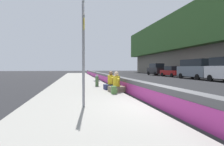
# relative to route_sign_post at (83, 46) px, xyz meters

# --- Properties ---
(ground_plane) EXTENTS (160.00, 160.00, 0.00)m
(ground_plane) POSITION_rel_route_sign_post_xyz_m (-0.40, -2.69, -2.21)
(ground_plane) COLOR #232326
(ground_plane) RESTS_ON ground
(sidewalk_strip) EXTENTS (80.00, 4.40, 0.14)m
(sidewalk_strip) POSITION_rel_route_sign_post_xyz_m (-0.40, -0.04, -2.14)
(sidewalk_strip) COLOR gray
(sidewalk_strip) RESTS_ON ground_plane
(jersey_barrier) EXTENTS (76.00, 0.45, 0.85)m
(jersey_barrier) POSITION_rel_route_sign_post_xyz_m (-0.40, -2.69, -1.79)
(jersey_barrier) COLOR #545456
(jersey_barrier) RESTS_ON ground_plane
(route_sign_post) EXTENTS (0.44, 0.09, 3.60)m
(route_sign_post) POSITION_rel_route_sign_post_xyz_m (0.00, 0.00, 0.00)
(route_sign_post) COLOR gray
(route_sign_post) RESTS_ON sidewalk_strip
(fire_hydrant) EXTENTS (0.26, 0.46, 0.88)m
(fire_hydrant) POSITION_rel_route_sign_post_xyz_m (6.63, -1.24, -1.62)
(fire_hydrant) COLOR #47663D
(fire_hydrant) RESTS_ON sidewalk_strip
(seated_person_foreground) EXTENTS (0.79, 0.89, 1.13)m
(seated_person_foreground) POSITION_rel_route_sign_post_xyz_m (3.52, -1.96, -1.72)
(seated_person_foreground) COLOR #706651
(seated_person_foreground) RESTS_ON sidewalk_strip
(seated_person_middle) EXTENTS (0.74, 0.85, 1.12)m
(seated_person_middle) POSITION_rel_route_sign_post_xyz_m (4.72, -1.88, -1.72)
(seated_person_middle) COLOR #23284C
(seated_person_middle) RESTS_ON sidewalk_strip
(backpack) EXTENTS (0.32, 0.28, 0.40)m
(backpack) POSITION_rel_route_sign_post_xyz_m (2.75, -1.65, -1.88)
(backpack) COLOR #4C7A3D
(backpack) RESTS_ON sidewalk_strip
(parked_car_fourth) EXTENTS (5.16, 2.24, 2.56)m
(parked_car_fourth) POSITION_rel_route_sign_post_xyz_m (14.28, -14.84, -0.86)
(parked_car_fourth) COLOR slate
(parked_car_fourth) RESTS_ON ground_plane
(parked_car_midline) EXTENTS (4.55, 2.05, 1.71)m
(parked_car_midline) POSITION_rel_route_sign_post_xyz_m (20.24, -15.01, -1.35)
(parked_car_midline) COLOR maroon
(parked_car_midline) RESTS_ON ground_plane
(parked_car_far) EXTENTS (4.83, 2.12, 2.28)m
(parked_car_far) POSITION_rel_route_sign_post_xyz_m (25.84, -14.96, -1.03)
(parked_car_far) COLOR black
(parked_car_far) RESTS_ON ground_plane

